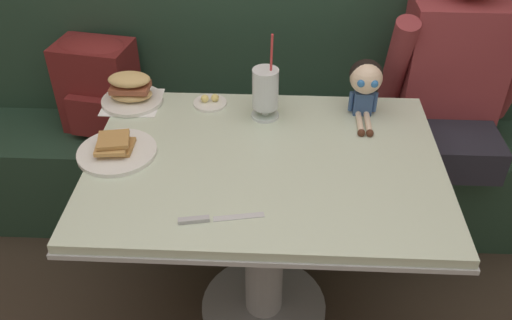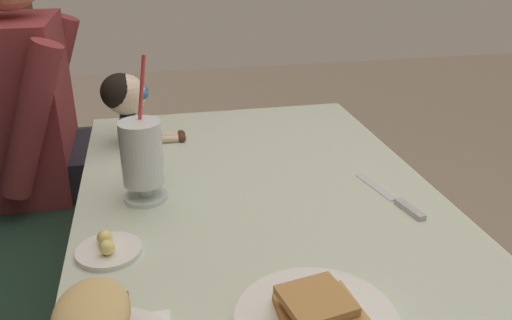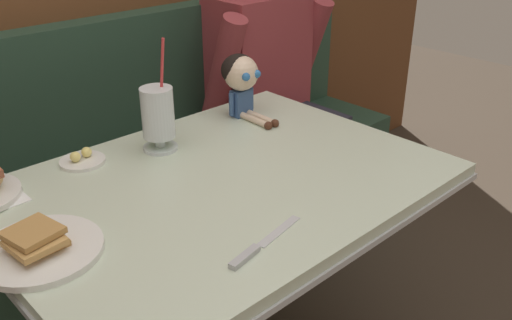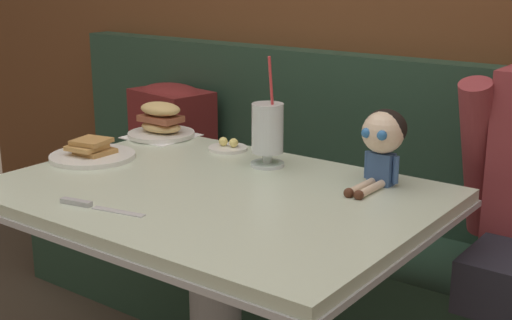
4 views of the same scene
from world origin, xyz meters
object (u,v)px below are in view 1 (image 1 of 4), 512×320
object	(u,v)px
sandwich_plate	(131,91)
diner_patron	(453,75)
seated_doll	(366,81)
toast_plate	(116,150)
butter_saucer	(210,102)
butter_knife	(206,219)
backpack	(98,83)
milkshake_glass	(265,91)

from	to	relation	value
sandwich_plate	diner_patron	distance (m)	1.24
sandwich_plate	seated_doll	distance (m)	0.83
toast_plate	sandwich_plate	size ratio (longest dim) A/B	1.14
toast_plate	butter_saucer	bearing A→B (deg)	50.60
butter_knife	sandwich_plate	bearing A→B (deg)	119.43
toast_plate	seated_doll	size ratio (longest dim) A/B	1.15
diner_patron	backpack	bearing A→B (deg)	179.11
milkshake_glass	butter_knife	world-z (taller)	milkshake_glass
butter_knife	seated_doll	world-z (taller)	seated_doll
butter_knife	toast_plate	bearing A→B (deg)	137.59
butter_knife	seated_doll	xyz separation A→B (m)	(0.48, 0.57, 0.12)
sandwich_plate	milkshake_glass	bearing A→B (deg)	-8.37
toast_plate	butter_saucer	world-z (taller)	toast_plate
toast_plate	seated_doll	world-z (taller)	seated_doll
sandwich_plate	diner_patron	world-z (taller)	diner_patron
butter_saucer	butter_knife	size ratio (longest dim) A/B	0.51
butter_knife	seated_doll	bearing A→B (deg)	50.10
sandwich_plate	diner_patron	xyz separation A→B (m)	(1.21, 0.26, -0.04)
milkshake_glass	butter_knife	distance (m)	0.56
butter_knife	diner_patron	bearing A→B (deg)	44.96
milkshake_glass	seated_doll	size ratio (longest dim) A/B	1.44
seated_doll	backpack	bearing A→B (deg)	163.18
milkshake_glass	backpack	distance (m)	0.81
diner_patron	toast_plate	bearing A→B (deg)	-154.20
milkshake_glass	sandwich_plate	xyz separation A→B (m)	(-0.48, 0.07, -0.05)
diner_patron	butter_saucer	bearing A→B (deg)	-164.46
toast_plate	butter_knife	xyz separation A→B (m)	(0.32, -0.29, -0.01)
milkshake_glass	sandwich_plate	size ratio (longest dim) A/B	1.43
butter_knife	diner_patron	distance (m)	1.22
butter_saucer	diner_patron	world-z (taller)	diner_patron
butter_saucer	seated_doll	size ratio (longest dim) A/B	0.55
diner_patron	seated_doll	bearing A→B (deg)	-142.95
milkshake_glass	backpack	bearing A→B (deg)	153.50
sandwich_plate	butter_knife	distance (m)	0.70
seated_doll	backpack	distance (m)	1.11
butter_saucer	diner_patron	size ratio (longest dim) A/B	0.15
toast_plate	sandwich_plate	bearing A→B (deg)	94.15
sandwich_plate	butter_knife	bearing A→B (deg)	-60.57
butter_saucer	diner_patron	distance (m)	0.96
toast_plate	sandwich_plate	distance (m)	0.32
toast_plate	seated_doll	distance (m)	0.85
milkshake_glass	toast_plate	bearing A→B (deg)	-152.07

